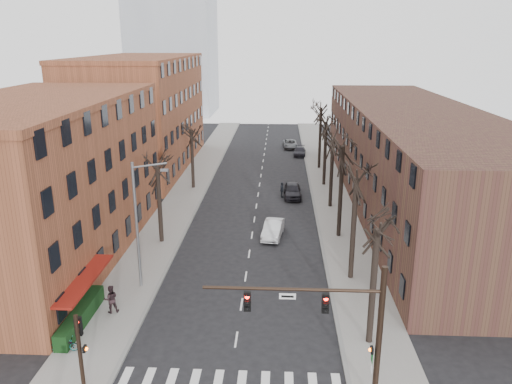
# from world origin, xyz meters

# --- Properties ---
(sidewalk_left) EXTENTS (4.00, 90.00, 0.15)m
(sidewalk_left) POSITION_xyz_m (-8.00, 35.00, 0.07)
(sidewalk_left) COLOR gray
(sidewalk_left) RESTS_ON ground
(sidewalk_right) EXTENTS (4.00, 90.00, 0.15)m
(sidewalk_right) POSITION_xyz_m (8.00, 35.00, 0.07)
(sidewalk_right) COLOR gray
(sidewalk_right) RESTS_ON ground
(building_left_near) EXTENTS (12.00, 26.00, 12.00)m
(building_left_near) POSITION_xyz_m (-16.00, 15.00, 6.00)
(building_left_near) COLOR brown
(building_left_near) RESTS_ON ground
(building_left_far) EXTENTS (12.00, 28.00, 14.00)m
(building_left_far) POSITION_xyz_m (-16.00, 44.00, 7.00)
(building_left_far) COLOR brown
(building_left_far) RESTS_ON ground
(building_right) EXTENTS (12.00, 50.00, 10.00)m
(building_right) POSITION_xyz_m (16.00, 30.00, 5.00)
(building_right) COLOR #4B3023
(building_right) RESTS_ON ground
(awning_left) EXTENTS (1.20, 7.00, 0.15)m
(awning_left) POSITION_xyz_m (-9.40, 6.00, 0.00)
(awning_left) COLOR maroon
(awning_left) RESTS_ON ground
(hedge) EXTENTS (0.80, 6.00, 1.00)m
(hedge) POSITION_xyz_m (-9.50, 5.00, 0.65)
(hedge) COLOR #133714
(hedge) RESTS_ON sidewalk_left
(tree_right_a) EXTENTS (5.20, 5.20, 10.00)m
(tree_right_a) POSITION_xyz_m (7.60, 4.00, 0.00)
(tree_right_a) COLOR black
(tree_right_a) RESTS_ON ground
(tree_right_b) EXTENTS (5.20, 5.20, 10.80)m
(tree_right_b) POSITION_xyz_m (7.60, 12.00, 0.00)
(tree_right_b) COLOR black
(tree_right_b) RESTS_ON ground
(tree_right_c) EXTENTS (5.20, 5.20, 11.60)m
(tree_right_c) POSITION_xyz_m (7.60, 20.00, 0.00)
(tree_right_c) COLOR black
(tree_right_c) RESTS_ON ground
(tree_right_d) EXTENTS (5.20, 5.20, 10.00)m
(tree_right_d) POSITION_xyz_m (7.60, 28.00, 0.00)
(tree_right_d) COLOR black
(tree_right_d) RESTS_ON ground
(tree_right_e) EXTENTS (5.20, 5.20, 10.80)m
(tree_right_e) POSITION_xyz_m (7.60, 36.00, 0.00)
(tree_right_e) COLOR black
(tree_right_e) RESTS_ON ground
(tree_right_f) EXTENTS (5.20, 5.20, 11.60)m
(tree_right_f) POSITION_xyz_m (7.60, 44.00, 0.00)
(tree_right_f) COLOR black
(tree_right_f) RESTS_ON ground
(tree_left_a) EXTENTS (5.20, 5.20, 9.50)m
(tree_left_a) POSITION_xyz_m (-7.60, 18.00, 0.00)
(tree_left_a) COLOR black
(tree_left_a) RESTS_ON ground
(tree_left_b) EXTENTS (5.20, 5.20, 9.50)m
(tree_left_b) POSITION_xyz_m (-7.60, 34.00, 0.00)
(tree_left_b) COLOR black
(tree_left_b) RESTS_ON ground
(signal_mast_arm) EXTENTS (8.14, 0.30, 7.20)m
(signal_mast_arm) POSITION_xyz_m (5.45, -1.00, 4.40)
(signal_mast_arm) COLOR black
(signal_mast_arm) RESTS_ON ground
(signal_pole_left) EXTENTS (0.47, 0.44, 4.40)m
(signal_pole_left) POSITION_xyz_m (-6.99, -0.95, 2.61)
(signal_pole_left) COLOR black
(signal_pole_left) RESTS_ON ground
(streetlight) EXTENTS (2.45, 0.22, 9.03)m
(streetlight) POSITION_xyz_m (-7.03, 10.00, 5.01)
(streetlight) COLOR slate
(streetlight) RESTS_ON ground
(silver_sedan) EXTENTS (2.09, 4.50, 1.43)m
(silver_sedan) POSITION_xyz_m (1.87, 19.76, 0.71)
(silver_sedan) COLOR silver
(silver_sedan) RESTS_ON ground
(parked_car_near) EXTENTS (1.93, 4.65, 1.57)m
(parked_car_near) POSITION_xyz_m (3.80, 31.25, 0.79)
(parked_car_near) COLOR black
(parked_car_near) RESTS_ON ground
(parked_car_mid) EXTENTS (1.97, 4.30, 1.22)m
(parked_car_mid) POSITION_xyz_m (5.30, 51.69, 0.61)
(parked_car_mid) COLOR black
(parked_car_mid) RESTS_ON ground
(parked_car_far) EXTENTS (2.48, 4.81, 1.30)m
(parked_car_far) POSITION_xyz_m (3.97, 56.82, 0.65)
(parked_car_far) COLOR slate
(parked_car_far) RESTS_ON ground
(pedestrian_b) EXTENTS (1.08, 0.98, 1.83)m
(pedestrian_b) POSITION_xyz_m (-8.08, 6.40, 1.06)
(pedestrian_b) COLOR black
(pedestrian_b) RESTS_ON sidewalk_left
(pedestrian_crossing) EXTENTS (0.45, 1.01, 1.70)m
(pedestrian_crossing) POSITION_xyz_m (2.65, 31.13, 0.85)
(pedestrian_crossing) COLOR black
(pedestrian_crossing) RESTS_ON ground
(bicycle) EXTENTS (1.57, 0.68, 0.80)m
(bicycle) POSITION_xyz_m (-9.34, 2.23, 0.55)
(bicycle) COLOR gray
(bicycle) RESTS_ON sidewalk_left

